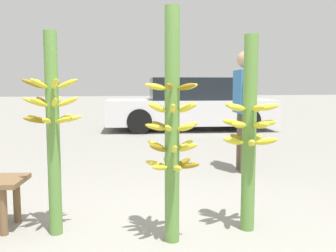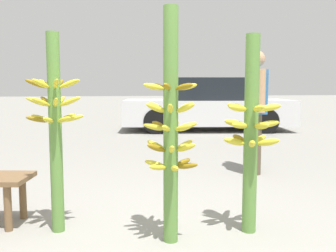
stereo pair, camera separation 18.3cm
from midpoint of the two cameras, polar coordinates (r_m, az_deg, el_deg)
The scene contains 5 objects.
banana_stalk_left at distance 2.98m, azimuth -15.13°, elevation 0.04°, with size 0.44×0.44×1.55m.
banana_stalk_center at distance 2.68m, azimuth 2.38°, elevation -0.15°, with size 0.41×0.41×1.70m.
banana_stalk_right at distance 2.96m, azimuth 14.26°, elevation -0.94°, with size 0.45×0.44×1.54m.
vendor_person at distance 5.02m, azimuth 14.23°, elevation 3.62°, with size 0.28×0.68×1.60m.
parked_car at distance 9.82m, azimuth 6.80°, elevation 3.18°, with size 4.49×2.30×1.35m.
Camera 2 is at (-0.42, -2.42, 1.15)m, focal length 40.00 mm.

